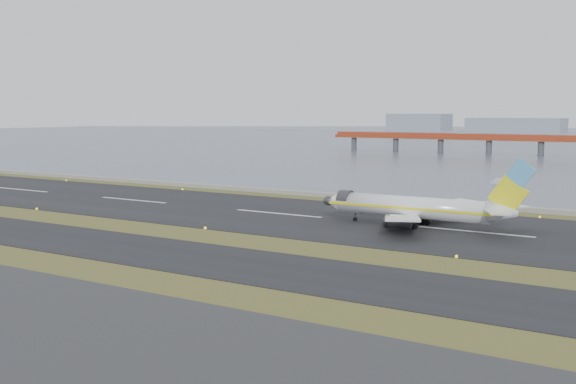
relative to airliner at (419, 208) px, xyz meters
The scene contains 6 objects.
ground 42.23m from the airliner, 135.48° to the right, with size 1000.00×1000.00×0.00m, color #3B4819.
taxiway_strip 51.33m from the airliner, 125.87° to the right, with size 1000.00×18.00×0.10m, color black.
runway_strip 30.21m from the airliner, behind, with size 1000.00×45.00×0.10m, color black.
seawall 42.89m from the airliner, 134.54° to the left, with size 1000.00×2.50×1.00m, color #989892.
airliner is the anchor object (origin of this frame).
workboat_near 82.75m from the airliner, 96.77° to the left, with size 7.78×4.25×1.80m.
Camera 1 is at (79.25, -87.47, 20.20)m, focal length 45.00 mm.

